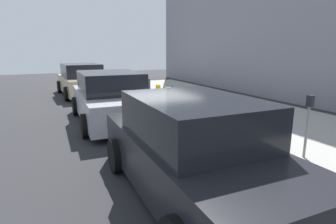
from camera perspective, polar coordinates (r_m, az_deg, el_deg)
name	(u,v)px	position (r m, az deg, el deg)	size (l,w,h in m)	color
ground_plane	(157,114)	(9.85, -2.23, -0.48)	(40.00, 40.00, 0.00)	#28282B
sidewalk_curb	(215,106)	(11.04, 9.76, 1.18)	(18.00, 5.00, 0.14)	#9E9B93
suitcase_navy_0	(255,128)	(6.74, 17.66, -3.26)	(0.48, 0.21, 0.88)	navy
suitcase_silver_1	(242,122)	(7.11, 15.15, -1.96)	(0.44, 0.24, 1.04)	#9EA0A8
suitcase_teal_2	(228,120)	(7.45, 12.24, -1.63)	(0.46, 0.29, 0.86)	#0F606B
suitcase_olive_3	(220,116)	(7.87, 10.75, -0.77)	(0.40, 0.29, 0.68)	#59601E
suitcase_red_4	(207,110)	(8.16, 8.07, 0.32)	(0.46, 0.24, 0.82)	red
suitcase_black_5	(199,110)	(8.59, 6.35, 0.40)	(0.44, 0.23, 0.63)	black
suitcase_maroon_6	(192,105)	(9.00, 4.99, 1.37)	(0.41, 0.24, 0.75)	maroon
suitcase_navy_7	(186,102)	(9.41, 3.80, 2.05)	(0.43, 0.26, 0.80)	navy
suitcase_silver_8	(177,102)	(9.78, 1.86, 1.99)	(0.43, 0.21, 0.79)	#9EA0A8
suitcase_teal_9	(173,98)	(10.21, 1.02, 2.97)	(0.41, 0.26, 0.81)	#0F606B
suitcase_olive_10	(168,96)	(10.60, 0.04, 3.25)	(0.37, 0.27, 0.78)	#59601E
fire_hydrant	(158,92)	(11.39, -2.06, 4.06)	(0.39, 0.21, 0.74)	#D89E0C
bollard_post	(149,89)	(11.92, -3.99, 4.77)	(0.14, 0.14, 0.91)	#333338
parking_meter	(308,118)	(6.06, 27.04, -1.04)	(0.12, 0.09, 1.27)	slate
parked_car_charcoal_0	(192,151)	(4.31, 5.04, -8.07)	(4.36, 2.07, 1.58)	black
parked_car_silver_1	(111,99)	(8.91, -11.80, 2.72)	(4.53, 2.28, 1.59)	#B2B5BA
parked_car_beige_2	(82,81)	(14.55, -17.40, 6.24)	(4.35, 2.18, 1.56)	tan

